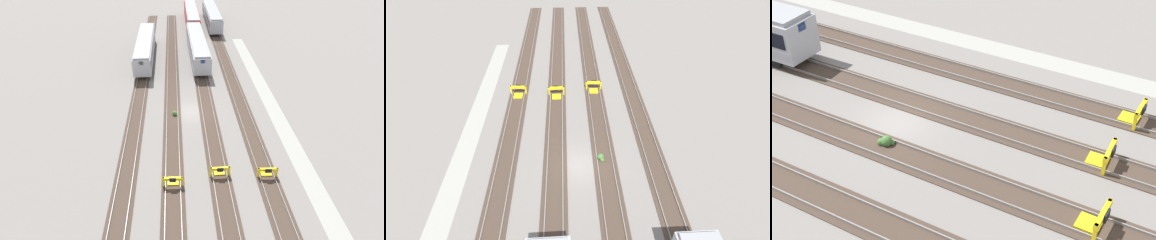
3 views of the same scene
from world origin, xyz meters
The scene contains 10 objects.
ground_plane centered at (0.00, 0.00, 0.00)m, with size 400.00×400.00×0.00m, color gray.
service_walkway centered at (0.00, -11.24, 0.00)m, with size 54.00×2.00×0.01m, color #9E9E93.
rail_track_nearest centered at (0.00, -7.03, 0.04)m, with size 90.00×2.23×0.21m.
rail_track_near_inner centered at (0.00, -2.34, 0.04)m, with size 90.00×2.24×0.21m.
rail_track_middle centered at (0.00, 2.34, 0.04)m, with size 90.00×2.24×0.21m.
rail_track_far_inner centered at (0.00, 7.03, 0.04)m, with size 90.00×2.23×0.21m.
bumper_stop_nearest_track centered at (-12.10, -7.03, 0.51)m, with size 1.37×2.01×1.22m.
bumper_stop_near_inner_track centered at (-11.69, -2.34, 0.51)m, with size 1.36×2.01×1.22m.
bumper_stop_middle_track centered at (-12.78, 2.33, 0.51)m, with size 1.37×2.01×1.22m.
weed_clump centered at (-0.70, 2.00, 0.24)m, with size 0.92×0.70×0.64m.
Camera 2 is at (19.21, -1.05, 20.69)m, focal length 28.00 mm.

